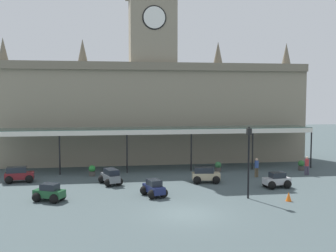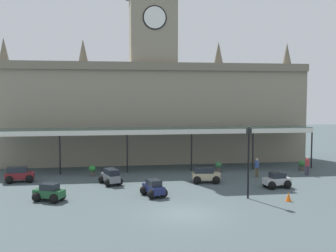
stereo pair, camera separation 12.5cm
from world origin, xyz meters
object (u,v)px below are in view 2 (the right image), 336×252
(car_navy_sedan, at_px, (154,189))
(planter_near_kerb, at_px, (218,167))
(car_grey_estate, at_px, (111,177))
(pedestrian_beside_cars, at_px, (257,167))
(car_maroon_estate, at_px, (19,175))
(traffic_cone, at_px, (288,197))
(pedestrian_crossing_forecourt, at_px, (307,165))
(planter_forecourt_centre, at_px, (92,170))
(car_beige_estate, at_px, (206,176))
(planter_by_canopy, at_px, (302,165))
(victorian_lamppost, at_px, (249,154))
(car_silver_sedan, at_px, (277,181))
(car_green_sedan, at_px, (49,194))

(car_navy_sedan, xyz_separation_m, planter_near_kerb, (6.91, 8.04, -0.01))
(car_grey_estate, xyz_separation_m, pedestrian_beside_cars, (12.64, 1.04, 0.34))
(car_maroon_estate, distance_m, traffic_cone, 21.21)
(car_navy_sedan, xyz_separation_m, pedestrian_crossing_forecourt, (14.42, 5.49, 0.41))
(planter_forecourt_centre, bearing_deg, pedestrian_crossing_forecourt, -6.78)
(car_beige_estate, height_order, pedestrian_beside_cars, pedestrian_beside_cars)
(pedestrian_crossing_forecourt, xyz_separation_m, planter_near_kerb, (-7.51, 2.54, -0.42))
(car_navy_sedan, bearing_deg, planter_by_canopy, 27.10)
(car_navy_sedan, xyz_separation_m, victorian_lamppost, (6.39, -1.56, 2.60))
(victorian_lamppost, bearing_deg, car_maroon_estate, 155.76)
(car_navy_sedan, distance_m, planter_near_kerb, 10.60)
(car_maroon_estate, distance_m, car_grey_estate, 7.68)
(car_maroon_estate, xyz_separation_m, planter_near_kerb, (17.41, 1.98, -0.07))
(pedestrian_beside_cars, bearing_deg, planter_forecourt_centre, 170.01)
(car_silver_sedan, relative_size, pedestrian_beside_cars, 1.28)
(car_silver_sedan, bearing_deg, car_maroon_estate, 166.64)
(car_navy_sedan, distance_m, pedestrian_beside_cars, 10.95)
(car_green_sedan, xyz_separation_m, planter_near_kerb, (14.03, 8.33, -0.01))
(traffic_cone, xyz_separation_m, planter_near_kerb, (-1.94, 10.66, 0.18))
(pedestrian_crossing_forecourt, height_order, victorian_lamppost, victorian_lamppost)
(planter_forecourt_centre, bearing_deg, pedestrian_beside_cars, -9.99)
(car_beige_estate, relative_size, pedestrian_beside_cars, 1.40)
(pedestrian_beside_cars, xyz_separation_m, planter_by_canopy, (5.39, 2.42, -0.42))
(car_maroon_estate, relative_size, planter_forecourt_centre, 2.44)
(car_maroon_estate, xyz_separation_m, car_navy_sedan, (10.50, -6.05, -0.06))
(car_green_sedan, bearing_deg, car_beige_estate, 18.76)
(car_beige_estate, distance_m, car_green_sedan, 12.42)
(car_green_sedan, height_order, pedestrian_crossing_forecourt, pedestrian_crossing_forecourt)
(car_green_sedan, xyz_separation_m, pedestrian_beside_cars, (16.72, 5.55, 0.41))
(planter_by_canopy, height_order, planter_near_kerb, same)
(car_maroon_estate, relative_size, traffic_cone, 3.73)
(planter_forecourt_centre, bearing_deg, car_navy_sedan, -58.89)
(car_silver_sedan, height_order, planter_near_kerb, car_silver_sedan)
(car_green_sedan, height_order, planter_by_canopy, car_green_sedan)
(car_grey_estate, xyz_separation_m, traffic_cone, (11.89, -6.83, -0.25))
(pedestrian_beside_cars, height_order, victorian_lamppost, victorian_lamppost)
(car_beige_estate, height_order, planter_near_kerb, car_beige_estate)
(pedestrian_beside_cars, bearing_deg, car_beige_estate, -162.61)
(planter_by_canopy, bearing_deg, traffic_cone, -120.81)
(car_green_sedan, bearing_deg, car_navy_sedan, 2.41)
(pedestrian_crossing_forecourt, bearing_deg, planter_near_kerb, 161.29)
(car_silver_sedan, height_order, car_green_sedan, same)
(car_navy_sedan, distance_m, planter_forecourt_centre, 9.07)
(car_maroon_estate, relative_size, car_beige_estate, 1.00)
(car_beige_estate, relative_size, victorian_lamppost, 0.47)
(planter_near_kerb, bearing_deg, car_silver_sedan, -67.62)
(pedestrian_beside_cars, bearing_deg, car_silver_sedan, -88.50)
(car_maroon_estate, height_order, car_beige_estate, same)
(pedestrian_beside_cars, relative_size, pedestrian_crossing_forecourt, 1.00)
(pedestrian_crossing_forecourt, bearing_deg, traffic_cone, -124.47)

